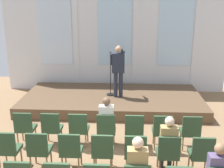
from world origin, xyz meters
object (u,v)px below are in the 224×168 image
Objects in this scene: chair_r0_c2 at (79,127)px; chair_r1_c3 at (103,150)px; chair_r1_c2 at (71,149)px; audience_r0_c3 at (107,119)px; speaker at (118,68)px; mic_stand at (110,86)px; chair_r0_c6 at (190,130)px; chair_r0_c3 at (106,128)px; chair_r0_c4 at (134,129)px; chair_r1_c4 at (135,151)px; chair_r1_c0 at (8,147)px; audience_r1_c5 at (168,142)px; chair_r0_c5 at (162,129)px; chair_r1_c6 at (201,153)px; audience_r2_c4 at (137,168)px; chair_r1_c5 at (168,152)px; chair_r0_c1 at (52,127)px; chair_r1_c1 at (39,148)px; chair_r0_c0 at (25,126)px.

chair_r0_c2 is 1.27m from chair_r1_c3.
audience_r0_c3 is at bearing 58.71° from chair_r1_c2.
speaker reaches higher than mic_stand.
chair_r1_c3 is at bearing -152.99° from chair_r0_c6.
chair_r0_c3 is (0.70, 0.00, 0.00)m from chair_r0_c2.
chair_r1_c4 is (0.00, -1.06, 0.00)m from chair_r0_c4.
chair_r0_c4 is at bearing -75.65° from mic_stand.
chair_r1_c0 is 1.00× the size of chair_r1_c3.
chair_r1_c4 is at bearing -58.71° from audience_r0_c3.
chair_r1_c0 and chair_r1_c3 have the same top height.
audience_r0_c3 is 1.01× the size of audience_r1_c5.
chair_r0_c4 is 2.98m from chair_r1_c0.
chair_r1_c6 is at bearing -56.82° from chair_r0_c5.
chair_r0_c2 is 1.00× the size of chair_r1_c4.
speaker is 1.89× the size of chair_r0_c4.
audience_r2_c4 reaches higher than chair_r0_c4.
chair_r1_c5 is (1.39, -1.06, 0.00)m from chair_r0_c3.
chair_r1_c5 is 0.70m from chair_r1_c6.
mic_stand is at bearing 91.40° from audience_r0_c3.
chair_r1_c2 is (-0.70, -1.06, 0.00)m from chair_r0_c3.
audience_r2_c4 reaches higher than chair_r0_c1.
mic_stand is 1.65× the size of chair_r0_c6.
mic_stand is at bearing 72.00° from chair_r1_c1.
audience_r0_c3 is 1.75m from audience_r1_c5.
chair_r1_c1 is at bearing -90.00° from chair_r0_c1.
chair_r0_c0 and chair_r1_c2 have the same top height.
audience_r1_c5 is at bearing -25.21° from chair_r0_c2.
audience_r0_c3 is at bearing 177.79° from chair_r0_c6.
mic_stand reaches higher than chair_r1_c6.
chair_r0_c1 is 1.00× the size of chair_r1_c5.
mic_stand reaches higher than audience_r2_c4.
speaker is at bearing 60.63° from chair_r0_c1.
chair_r0_c5 is at bearing 90.00° from audience_r1_c5.
speaker is 1.89× the size of chair_r0_c3.
chair_r0_c4 and chair_r1_c2 have the same top height.
mic_stand is 4.32m from chair_r1_c5.
chair_r0_c1 and chair_r0_c3 have the same top height.
audience_r0_c3 is 1.42× the size of chair_r1_c3.
chair_r0_c4 is (0.49, -2.83, -0.88)m from speaker.
chair_r0_c0 is at bearing 143.62° from audience_r2_c4.
mic_stand is at bearing 116.01° from chair_r0_c5.
speaker is 3.01m from chair_r0_c4.
speaker reaches higher than chair_r1_c4.
chair_r0_c5 is (1.46, -3.00, -0.18)m from mic_stand.
mic_stand reaches higher than chair_r0_c5.
chair_r0_c6 is at bearing 0.00° from chair_r0_c0.
audience_r0_c3 is at bearing 2.21° from chair_r0_c0.
speaker is at bearing 99.84° from chair_r0_c4.
chair_r1_c4 is at bearing -79.31° from mic_stand.
mic_stand is 3.00m from chair_r0_c3.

